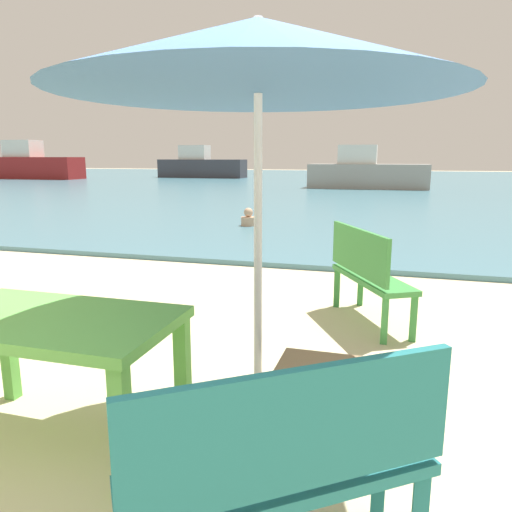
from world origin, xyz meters
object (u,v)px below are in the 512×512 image
(picnic_table_green, at_px, (50,335))
(boat_barge, at_px, (31,165))
(boat_ferry, at_px, (366,173))
(boat_tanker, at_px, (201,166))
(swimmer_person, at_px, (248,219))
(bench_green_left, at_px, (366,270))
(side_table_wood, at_px, (317,400))
(bench_teal_center, at_px, (286,465))
(patio_umbrella, at_px, (258,56))

(picnic_table_green, distance_m, boat_barge, 35.89)
(boat_ferry, xyz_separation_m, boat_tanker, (-12.80, 9.65, 0.10))
(boat_ferry, height_order, boat_tanker, boat_tanker)
(swimmer_person, distance_m, boat_tanker, 26.38)
(picnic_table_green, height_order, bench_green_left, bench_green_left)
(picnic_table_green, xyz_separation_m, side_table_wood, (1.47, 0.22, -0.30))
(bench_teal_center, height_order, boat_tanker, boat_tanker)
(bench_green_left, relative_size, boat_ferry, 0.21)
(boat_ferry, bearing_deg, side_table_wood, -87.34)
(patio_umbrella, relative_size, bench_teal_center, 1.94)
(bench_green_left, height_order, swimmer_person, bench_green_left)
(side_table_wood, relative_size, boat_ferry, 0.09)
(bench_teal_center, bearing_deg, boat_tanker, 112.85)
(bench_green_left, bearing_deg, picnic_table_green, -121.78)
(swimmer_person, xyz_separation_m, boat_barge, (-22.10, 18.86, 0.82))
(picnic_table_green, height_order, patio_umbrella, patio_umbrella)
(bench_green_left, height_order, boat_tanker, boat_tanker)
(side_table_wood, xyz_separation_m, swimmer_person, (-2.83, 8.08, -0.11))
(bench_teal_center, xyz_separation_m, bench_green_left, (0.10, 3.18, 0.00))
(swimmer_person, height_order, boat_ferry, boat_ferry)
(side_table_wood, height_order, boat_tanker, boat_tanker)
(swimmer_person, bearing_deg, boat_barge, 139.51)
(boat_ferry, bearing_deg, bench_green_left, -86.70)
(bench_green_left, distance_m, boat_barge, 35.11)
(swimmer_person, xyz_separation_m, boat_ferry, (1.79, 14.31, 0.60))
(swimmer_person, relative_size, boat_tanker, 0.06)
(side_table_wood, height_order, boat_barge, boat_barge)
(picnic_table_green, bearing_deg, bench_green_left, 58.22)
(bench_teal_center, bearing_deg, boat_ferry, 92.60)
(bench_teal_center, relative_size, bench_green_left, 0.97)
(picnic_table_green, bearing_deg, boat_ferry, 88.90)
(boat_ferry, bearing_deg, patio_umbrella, -88.24)
(patio_umbrella, bearing_deg, picnic_table_green, -163.93)
(side_table_wood, xyz_separation_m, bench_green_left, (0.11, 2.34, 0.19))
(boat_tanker, bearing_deg, swimmer_person, -65.32)
(side_table_wood, bearing_deg, boat_barge, 132.78)
(boat_barge, bearing_deg, bench_teal_center, -48.08)
(bench_green_left, bearing_deg, patio_umbrella, -101.88)
(boat_ferry, height_order, boat_barge, boat_barge)
(boat_barge, bearing_deg, swimmer_person, -40.49)
(side_table_wood, bearing_deg, boat_tanker, 113.37)
(boat_barge, relative_size, boat_tanker, 1.13)
(patio_umbrella, xyz_separation_m, bench_teal_center, (0.37, -0.94, -1.58))
(boat_barge, bearing_deg, boat_tanker, 24.72)
(side_table_wood, distance_m, swimmer_person, 8.56)
(side_table_wood, height_order, swimmer_person, side_table_wood)
(side_table_wood, distance_m, boat_barge, 36.71)
(bench_green_left, xyz_separation_m, boat_ferry, (-1.16, 20.05, 0.30))
(swimmer_person, bearing_deg, patio_umbrella, -72.78)
(picnic_table_green, relative_size, boat_tanker, 0.21)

